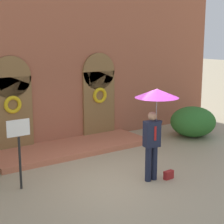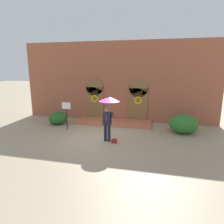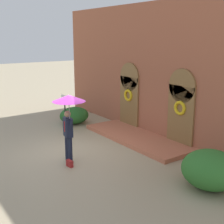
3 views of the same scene
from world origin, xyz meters
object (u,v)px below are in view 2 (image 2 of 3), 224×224
object	(u,v)px
handbag	(114,141)
shrub_right	(183,124)
sign_post	(66,111)
person_with_umbrella	(109,106)
shrub_left	(58,118)

from	to	relation	value
handbag	shrub_right	distance (m)	4.47
handbag	sign_post	xyz separation A→B (m)	(-3.38, 1.57, 1.05)
person_with_umbrella	handbag	distance (m)	1.84
shrub_right	sign_post	bearing A→B (deg)	-171.60
person_with_umbrella	handbag	world-z (taller)	person_with_umbrella
person_with_umbrella	sign_post	distance (m)	3.43
shrub_left	handbag	bearing A→B (deg)	-30.13
shrub_left	sign_post	bearing A→B (deg)	-42.43
sign_post	shrub_right	size ratio (longest dim) A/B	1.03
handbag	sign_post	world-z (taller)	sign_post
person_with_umbrella	shrub_left	xyz separation A→B (m)	(-4.23, 2.45, -1.50)
shrub_right	handbag	bearing A→B (deg)	-144.25
handbag	shrub_right	bearing A→B (deg)	31.74
handbag	shrub_left	size ratio (longest dim) A/B	0.19
sign_post	shrub_right	bearing A→B (deg)	8.40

